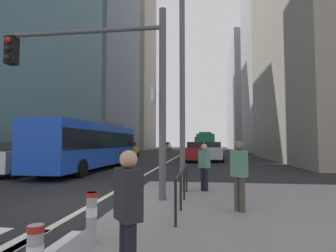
{
  "coord_description": "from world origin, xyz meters",
  "views": [
    {
      "loc": [
        3.37,
        -7.94,
        1.9
      ],
      "look_at": [
        -2.32,
        36.05,
        4.61
      ],
      "focal_mm": 28.57,
      "sensor_mm": 36.0,
      "label": 1
    }
  ],
  "objects_px": {
    "pedestrian_waiting": "(239,172)",
    "pedestrian_far": "(128,211)",
    "car_oncoming_far": "(166,146)",
    "traffic_signal_gantry": "(107,75)",
    "bollard_left": "(92,215)",
    "car_oncoming_mid": "(127,150)",
    "sedan_white_oncoming": "(17,158)",
    "pedestrian_walking": "(204,165)",
    "city_bus_red_receding": "(205,143)",
    "car_receding_near": "(213,151)",
    "city_bus_blue_oncoming": "(92,143)",
    "car_receding_far": "(195,152)",
    "city_bus_red_distant": "(201,143)",
    "street_lamp_post": "(182,51)"
  },
  "relations": [
    {
      "from": "city_bus_red_receding",
      "to": "car_receding_near",
      "type": "relative_size",
      "value": 2.35
    },
    {
      "from": "traffic_signal_gantry",
      "to": "street_lamp_post",
      "type": "height_order",
      "value": "street_lamp_post"
    },
    {
      "from": "city_bus_blue_oncoming",
      "to": "pedestrian_walking",
      "type": "bearing_deg",
      "value": -45.6
    },
    {
      "from": "city_bus_red_receding",
      "to": "traffic_signal_gantry",
      "type": "distance_m",
      "value": 34.65
    },
    {
      "from": "city_bus_red_receding",
      "to": "car_oncoming_far",
      "type": "xyz_separation_m",
      "value": [
        -9.27,
        23.13,
        -0.85
      ]
    },
    {
      "from": "sedan_white_oncoming",
      "to": "traffic_signal_gantry",
      "type": "distance_m",
      "value": 10.2
    },
    {
      "from": "car_oncoming_mid",
      "to": "pedestrian_walking",
      "type": "xyz_separation_m",
      "value": [
        9.11,
        -21.67,
        0.1
      ]
    },
    {
      "from": "pedestrian_waiting",
      "to": "street_lamp_post",
      "type": "bearing_deg",
      "value": 122.35
    },
    {
      "from": "car_oncoming_far",
      "to": "city_bus_red_receding",
      "type": "bearing_deg",
      "value": -68.16
    },
    {
      "from": "car_oncoming_mid",
      "to": "car_receding_far",
      "type": "height_order",
      "value": "same"
    },
    {
      "from": "city_bus_blue_oncoming",
      "to": "city_bus_red_distant",
      "type": "xyz_separation_m",
      "value": [
        7.09,
        46.25,
        -0.0
      ]
    },
    {
      "from": "city_bus_red_distant",
      "to": "car_receding_near",
      "type": "height_order",
      "value": "city_bus_red_distant"
    },
    {
      "from": "car_receding_far",
      "to": "pedestrian_far",
      "type": "relative_size",
      "value": 2.74
    },
    {
      "from": "pedestrian_far",
      "to": "car_oncoming_mid",
      "type": "bearing_deg",
      "value": 106.06
    },
    {
      "from": "car_oncoming_far",
      "to": "car_receding_near",
      "type": "bearing_deg",
      "value": -75.64
    },
    {
      "from": "pedestrian_waiting",
      "to": "pedestrian_walking",
      "type": "height_order",
      "value": "pedestrian_waiting"
    },
    {
      "from": "sedan_white_oncoming",
      "to": "car_receding_near",
      "type": "relative_size",
      "value": 0.94
    },
    {
      "from": "bollard_left",
      "to": "car_oncoming_far",
      "type": "bearing_deg",
      "value": 96.48
    },
    {
      "from": "city_bus_red_receding",
      "to": "pedestrian_far",
      "type": "relative_size",
      "value": 6.57
    },
    {
      "from": "car_oncoming_far",
      "to": "traffic_signal_gantry",
      "type": "xyz_separation_m",
      "value": [
        5.85,
        -57.54,
        3.09
      ]
    },
    {
      "from": "pedestrian_far",
      "to": "sedan_white_oncoming",
      "type": "bearing_deg",
      "value": 131.36
    },
    {
      "from": "city_bus_red_distant",
      "to": "car_oncoming_far",
      "type": "bearing_deg",
      "value": 167.8
    },
    {
      "from": "sedan_white_oncoming",
      "to": "pedestrian_walking",
      "type": "height_order",
      "value": "sedan_white_oncoming"
    },
    {
      "from": "city_bus_red_distant",
      "to": "bollard_left",
      "type": "distance_m",
      "value": 59.41
    },
    {
      "from": "city_bus_red_receding",
      "to": "bollard_left",
      "type": "relative_size",
      "value": 12.35
    },
    {
      "from": "car_oncoming_far",
      "to": "pedestrian_far",
      "type": "relative_size",
      "value": 2.53
    },
    {
      "from": "car_oncoming_mid",
      "to": "car_oncoming_far",
      "type": "relative_size",
      "value": 1.05
    },
    {
      "from": "city_bus_blue_oncoming",
      "to": "car_receding_far",
      "type": "relative_size",
      "value": 2.66
    },
    {
      "from": "pedestrian_waiting",
      "to": "pedestrian_walking",
      "type": "distance_m",
      "value": 2.92
    },
    {
      "from": "sedan_white_oncoming",
      "to": "car_oncoming_far",
      "type": "bearing_deg",
      "value": 88.06
    },
    {
      "from": "traffic_signal_gantry",
      "to": "bollard_left",
      "type": "xyz_separation_m",
      "value": [
        1.11,
        -3.65,
        -3.44
      ]
    },
    {
      "from": "bollard_left",
      "to": "car_oncoming_mid",
      "type": "bearing_deg",
      "value": 104.79
    },
    {
      "from": "car_oncoming_mid",
      "to": "pedestrian_waiting",
      "type": "xyz_separation_m",
      "value": [
        9.98,
        -24.45,
        0.16
      ]
    },
    {
      "from": "car_oncoming_mid",
      "to": "pedestrian_waiting",
      "type": "relative_size",
      "value": 2.47
    },
    {
      "from": "sedan_white_oncoming",
      "to": "pedestrian_far",
      "type": "height_order",
      "value": "sedan_white_oncoming"
    },
    {
      "from": "sedan_white_oncoming",
      "to": "car_receding_far",
      "type": "bearing_deg",
      "value": 50.69
    },
    {
      "from": "car_receding_near",
      "to": "sedan_white_oncoming",
      "type": "bearing_deg",
      "value": -132.28
    },
    {
      "from": "city_bus_red_receding",
      "to": "traffic_signal_gantry",
      "type": "xyz_separation_m",
      "value": [
        -3.42,
        -34.41,
        2.24
      ]
    },
    {
      "from": "car_oncoming_far",
      "to": "pedestrian_far",
      "type": "height_order",
      "value": "car_oncoming_far"
    },
    {
      "from": "pedestrian_walking",
      "to": "pedestrian_waiting",
      "type": "bearing_deg",
      "value": -72.65
    },
    {
      "from": "car_oncoming_far",
      "to": "traffic_signal_gantry",
      "type": "bearing_deg",
      "value": -84.2
    },
    {
      "from": "pedestrian_waiting",
      "to": "pedestrian_far",
      "type": "height_order",
      "value": "pedestrian_waiting"
    },
    {
      "from": "city_bus_red_receding",
      "to": "bollard_left",
      "type": "distance_m",
      "value": 38.15
    },
    {
      "from": "traffic_signal_gantry",
      "to": "pedestrian_far",
      "type": "xyz_separation_m",
      "value": [
        2.12,
        -4.94,
        -3.01
      ]
    },
    {
      "from": "pedestrian_far",
      "to": "pedestrian_waiting",
      "type": "bearing_deg",
      "value": 64.5
    },
    {
      "from": "sedan_white_oncoming",
      "to": "city_bus_red_receding",
      "type": "xyz_separation_m",
      "value": [
        11.01,
        28.33,
        0.85
      ]
    },
    {
      "from": "pedestrian_far",
      "to": "car_receding_far",
      "type": "bearing_deg",
      "value": 89.58
    },
    {
      "from": "bollard_left",
      "to": "pedestrian_walking",
      "type": "distance_m",
      "value": 5.71
    },
    {
      "from": "bollard_left",
      "to": "pedestrian_walking",
      "type": "xyz_separation_m",
      "value": [
        1.98,
        5.34,
        0.45
      ]
    },
    {
      "from": "city_bus_blue_oncoming",
      "to": "car_receding_near",
      "type": "bearing_deg",
      "value": 47.59
    }
  ]
}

